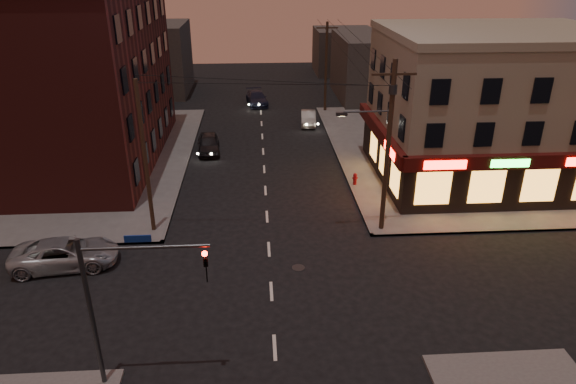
{
  "coord_description": "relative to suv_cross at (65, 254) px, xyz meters",
  "views": [
    {
      "loc": [
        -0.52,
        -20.88,
        14.94
      ],
      "look_at": [
        1.12,
        4.69,
        3.2
      ],
      "focal_mm": 32.0,
      "sensor_mm": 36.0,
      "label": 1
    }
  ],
  "objects": [
    {
      "name": "fire_hydrant",
      "position": [
        17.16,
        9.34,
        -0.13
      ],
      "size": [
        0.38,
        0.38,
        0.86
      ],
      "rotation": [
        0.0,
        0.0,
        0.11
      ],
      "color": "maroon",
      "rests_on": "sidewalk_ne"
    },
    {
      "name": "bg_building_ne_b",
      "position": [
        22.76,
        48.99,
        2.25
      ],
      "size": [
        8.0,
        8.0,
        6.0
      ],
      "primitive_type": "cube",
      "color": "#3F3D3A",
      "rests_on": "ground"
    },
    {
      "name": "pizza_building",
      "position": [
        26.69,
        10.42,
        4.6
      ],
      "size": [
        15.85,
        12.85,
        10.5
      ],
      "color": "gray",
      "rests_on": "sidewalk_ne"
    },
    {
      "name": "sedan_near",
      "position": [
        6.2,
        17.16,
        0.01
      ],
      "size": [
        2.15,
        4.58,
        1.52
      ],
      "primitive_type": "imported",
      "rotation": [
        0.0,
        0.0,
        0.08
      ],
      "color": "black",
      "rests_on": "ground"
    },
    {
      "name": "utility_pole_west",
      "position": [
        3.96,
        3.49,
        3.9
      ],
      "size": [
        0.24,
        0.24,
        9.0
      ],
      "primitive_type": "cylinder",
      "color": "#382619",
      "rests_on": "sidewalk_nw"
    },
    {
      "name": "utility_pole_main",
      "position": [
        17.44,
        2.79,
        5.01
      ],
      "size": [
        4.2,
        0.44,
        10.0
      ],
      "color": "#382619",
      "rests_on": "sidewalk_ne"
    },
    {
      "name": "bg_building_ne_a",
      "position": [
        24.76,
        34.99,
        2.75
      ],
      "size": [
        10.0,
        12.0,
        7.0
      ],
      "primitive_type": "cube",
      "color": "#3F3D3A",
      "rests_on": "ground"
    },
    {
      "name": "bg_building_nw",
      "position": [
        -2.24,
        38.99,
        3.25
      ],
      "size": [
        9.0,
        10.0,
        8.0
      ],
      "primitive_type": "cube",
      "color": "#3F3D3A",
      "rests_on": "ground"
    },
    {
      "name": "ground",
      "position": [
        10.76,
        -3.01,
        -0.75
      ],
      "size": [
        120.0,
        120.0,
        0.0
      ],
      "primitive_type": "plane",
      "color": "black",
      "rests_on": "ground"
    },
    {
      "name": "suv_cross",
      "position": [
        0.0,
        0.0,
        0.0
      ],
      "size": [
        5.66,
        3.1,
        1.5
      ],
      "primitive_type": "imported",
      "rotation": [
        0.0,
        0.0,
        1.69
      ],
      "color": "gray",
      "rests_on": "ground"
    },
    {
      "name": "utility_pole_far",
      "position": [
        17.56,
        28.99,
        3.9
      ],
      "size": [
        0.26,
        0.26,
        9.0
      ],
      "primitive_type": "cylinder",
      "color": "#382619",
      "rests_on": "sidewalk_ne"
    },
    {
      "name": "sidewalk_ne",
      "position": [
        28.76,
        15.99,
        -0.68
      ],
      "size": [
        24.0,
        28.0,
        0.15
      ],
      "primitive_type": "cube",
      "color": "#514F4C",
      "rests_on": "ground"
    },
    {
      "name": "sedan_mid",
      "position": [
        15.34,
        24.41,
        -0.09
      ],
      "size": [
        1.71,
        4.1,
        1.32
      ],
      "primitive_type": "imported",
      "rotation": [
        0.0,
        0.0,
        -0.08
      ],
      "color": "gray",
      "rests_on": "ground"
    },
    {
      "name": "brick_apartment",
      "position": [
        -3.74,
        15.99,
        5.9
      ],
      "size": [
        12.0,
        20.0,
        13.0
      ],
      "primitive_type": "cube",
      "color": "#4D1A18",
      "rests_on": "sidewalk_nw"
    },
    {
      "name": "traffic_signal",
      "position": [
        5.19,
        -8.61,
        3.41
      ],
      "size": [
        4.49,
        0.32,
        6.47
      ],
      "color": "#333538",
      "rests_on": "ground"
    },
    {
      "name": "sedan_far",
      "position": [
        10.37,
        32.24,
        -0.03
      ],
      "size": [
        2.68,
        5.2,
        1.44
      ],
      "primitive_type": "imported",
      "rotation": [
        0.0,
        0.0,
        0.14
      ],
      "color": "#181C31",
      "rests_on": "ground"
    },
    {
      "name": "sidewalk_nw",
      "position": [
        -7.24,
        15.99,
        -0.68
      ],
      "size": [
        24.0,
        28.0,
        0.15
      ],
      "primitive_type": "cube",
      "color": "#514F4C",
      "rests_on": "ground"
    }
  ]
}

